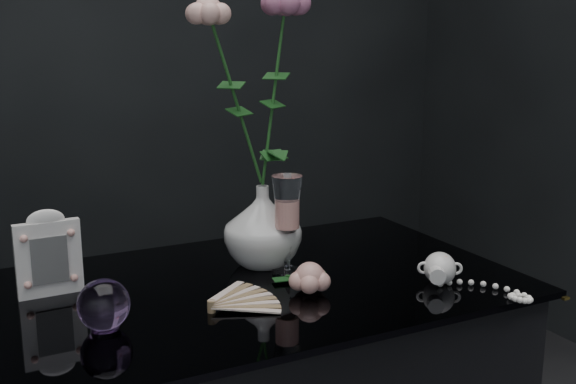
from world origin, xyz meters
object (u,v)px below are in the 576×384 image
vase (263,226)px  paperweight (104,305)px  wine_glass (287,225)px  loose_rose (310,277)px  pearl_jar (440,267)px  picture_frame (48,253)px

vase → paperweight: (-0.34, -0.17, -0.04)m
vase → paperweight: 0.39m
vase → wine_glass: bearing=-70.8°
loose_rose → vase: bearing=70.2°
paperweight → loose_rose: size_ratio=0.50×
wine_glass → vase: bearing=109.2°
vase → pearl_jar: size_ratio=0.76×
loose_rose → paperweight: bearing=155.8°
paperweight → pearl_jar: size_ratio=0.38×
picture_frame → vase: bearing=-4.8°
vase → pearl_jar: bearing=-43.6°
picture_frame → pearl_jar: (0.64, -0.26, -0.05)m
picture_frame → paperweight: size_ratio=1.91×
picture_frame → wine_glass: bearing=-13.0°
picture_frame → loose_rose: size_ratio=0.95×
vase → loose_rose: vase is taller
picture_frame → loose_rose: (0.41, -0.19, -0.05)m
vase → pearl_jar: vase is taller
vase → paperweight: bearing=-153.9°
vase → loose_rose: bearing=-86.2°
wine_glass → paperweight: (-0.37, -0.11, -0.05)m
wine_glass → paperweight: 0.38m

